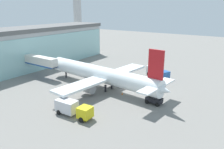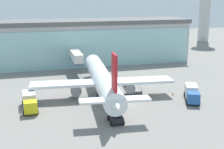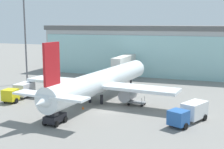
% 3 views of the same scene
% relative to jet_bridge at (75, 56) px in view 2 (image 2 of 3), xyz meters
% --- Properties ---
extents(ground, '(240.00, 240.00, 0.00)m').
position_rel_jet_bridge_xyz_m(ground, '(5.24, -26.59, -4.44)').
color(ground, gray).
extents(terminal_building, '(60.80, 13.98, 12.69)m').
position_rel_jet_bridge_xyz_m(terminal_building, '(5.24, 10.95, 1.91)').
color(terminal_building, '#ADADAD').
rests_on(terminal_building, ground).
extents(jet_bridge, '(2.44, 14.19, 5.81)m').
position_rel_jet_bridge_xyz_m(jet_bridge, '(0.00, 0.00, 0.00)').
color(jet_bridge, silver).
rests_on(jet_bridge, ground).
extents(airplane, '(27.98, 35.69, 11.05)m').
position_rel_jet_bridge_xyz_m(airplane, '(2.19, -20.89, -1.03)').
color(airplane, white).
rests_on(airplane, ground).
extents(catering_truck, '(2.78, 7.39, 2.65)m').
position_rel_jet_bridge_xyz_m(catering_truck, '(-11.89, -24.80, -2.97)').
color(catering_truck, yellow).
rests_on(catering_truck, ground).
extents(fuel_truck, '(4.90, 7.58, 2.65)m').
position_rel_jet_bridge_xyz_m(fuel_truck, '(18.11, -27.92, -2.97)').
color(fuel_truck, '#2659A5').
rests_on(fuel_truck, ground).
extents(baggage_cart, '(2.87, 1.72, 1.50)m').
position_rel_jet_bridge_xyz_m(baggage_cart, '(8.84, -21.63, -3.94)').
color(baggage_cart, gray).
rests_on(baggage_cart, ground).
extents(pushback_tug, '(2.27, 3.27, 2.30)m').
position_rel_jet_bridge_xyz_m(pushback_tug, '(1.10, -34.82, -3.46)').
color(pushback_tug, black).
rests_on(pushback_tug, ground).
extents(safety_cone_nose, '(0.36, 0.36, 0.55)m').
position_rel_jet_bridge_xyz_m(safety_cone_nose, '(1.54, -26.89, -4.16)').
color(safety_cone_nose, orange).
rests_on(safety_cone_nose, ground).
extents(safety_cone_wingtip, '(0.36, 0.36, 0.55)m').
position_rel_jet_bridge_xyz_m(safety_cone_wingtip, '(16.02, -24.17, -4.16)').
color(safety_cone_wingtip, orange).
rests_on(safety_cone_wingtip, ground).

